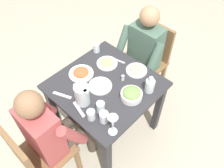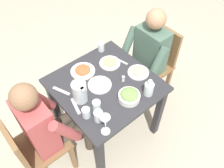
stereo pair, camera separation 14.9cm
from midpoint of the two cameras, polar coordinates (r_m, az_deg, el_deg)
ground_plane at (r=2.66m, az=0.32°, el=-10.60°), size 8.00×8.00×0.00m
dining_table at (r=2.15m, az=0.39°, el=-2.38°), size 0.85×0.85×0.75m
chair_near at (r=2.66m, az=12.16°, el=5.60°), size 0.40×0.40×0.89m
chair_far at (r=2.08m, az=-17.09°, el=-14.61°), size 0.40×0.40×0.89m
diner_near at (r=2.44m, az=9.53°, el=6.00°), size 0.48×0.53×1.19m
diner_far at (r=1.97m, az=-12.90°, el=-9.55°), size 0.48×0.53×1.19m
water_pitcher at (r=1.87m, az=-5.68°, el=-2.05°), size 0.16×0.12×0.19m
salad_bowl at (r=1.92m, az=6.46°, el=-2.98°), size 0.18×0.18×0.09m
plate_rice_curry at (r=2.14m, az=-5.18°, el=3.25°), size 0.22×0.22×0.05m
plate_fries at (r=2.21m, az=1.40°, el=5.22°), size 0.20×0.20×0.05m
plate_yoghurt at (r=2.02m, az=-0.93°, el=-0.12°), size 0.21×0.21×0.05m
plate_beans at (r=2.15m, az=8.43°, el=2.90°), size 0.19×0.19×0.05m
water_glass_near_left at (r=2.33m, az=-0.83°, el=9.02°), size 0.07×0.07×0.09m
water_glass_far_right at (r=1.81m, az=-3.99°, el=-7.12°), size 0.07×0.07×0.09m
water_glass_by_pitcher at (r=1.79m, az=-0.94°, el=-7.92°), size 0.07×0.07×0.09m
water_glass_far_left at (r=1.84m, az=-1.47°, el=-5.50°), size 0.07×0.07×0.10m
wine_glass at (r=1.66m, az=0.94°, el=-9.24°), size 0.08×0.08×0.20m
oil_carafe at (r=1.97m, az=11.12°, el=-1.37°), size 0.08×0.08×0.16m
salt_shaker at (r=2.06m, az=4.82°, el=1.22°), size 0.03×0.03×0.05m
fork_near at (r=1.91m, az=-6.69°, el=-5.49°), size 0.17×0.07×0.01m
knife_near at (r=2.25m, az=3.73°, el=5.72°), size 0.18×0.06×0.01m
fork_far at (r=2.02m, az=-10.23°, el=-1.76°), size 0.17×0.09×0.01m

